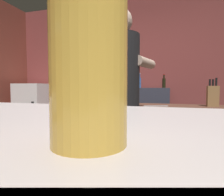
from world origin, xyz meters
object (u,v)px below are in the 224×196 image
Objects in this scene: mini_fridge at (34,114)px; knife_block at (213,96)px; bartender at (117,99)px; chefs_knife at (156,106)px; bottle_vinegar at (140,82)px; bottle_soy at (129,83)px; bottle_hot_sauce at (164,83)px; pint_glass_far at (89,63)px; mixing_bowl at (101,102)px.

knife_block is (2.87, -1.02, 0.44)m from mini_fridge.
chefs_knife is (0.28, 0.41, -0.09)m from bartender.
bottle_vinegar is 1.18× the size of bottle_soy.
bottle_vinegar is 0.40m from bottle_hot_sauce.
bottle_soy reaches higher than chefs_knife.
pint_glass_far is (0.03, -1.72, 0.21)m from chefs_knife.
pint_glass_far is 3.11m from bottle_hot_sauce.
bottle_hot_sauce reaches higher than chefs_knife.
bottle_soy is (0.08, 1.29, 0.23)m from mixing_bowl.
bottle_soy reaches higher than mini_fridge.
bottle_hot_sauce is (0.03, 3.10, 0.05)m from pint_glass_far.
chefs_knife is at bearing -11.89° from mixing_bowl.
bottle_soy is at bearing 21.89° from bartender.
knife_block is 0.56m from chefs_knife.
knife_block is 1.67m from bottle_soy.
chefs_knife is 1.59× the size of pint_glass_far.
bartender is at bearing -37.34° from mini_fridge.
chefs_knife is 1.54m from bottle_soy.
bartender reaches higher than bottle_hot_sauce.
knife_block is (0.81, 0.55, 0.02)m from bartender.
knife_block is at bearing -50.10° from bottle_soy.
chefs_knife is at bearing -69.37° from bottle_soy.
bottle_soy is (-0.25, 1.83, 0.17)m from bartender.
mini_fridge is 2.63m from bartender.
knife_block is at bearing -19.55° from mini_fridge.
knife_block is at bearing 74.98° from pint_glass_far.
bottle_hot_sauce is (0.06, 1.39, 0.26)m from chefs_knife.
knife_block is at bearing 0.87° from mixing_bowl.
pint_glass_far is 0.72× the size of bottle_soy.
bottle_hot_sauce is (0.34, 1.79, 0.17)m from bartender.
mini_fridge is at bearing 66.62° from bartender.
pint_glass_far is (2.37, -2.89, 0.54)m from mini_fridge.
pint_glass_far is at bearing -105.02° from knife_block.
bartender is 7.67× the size of bottle_hot_sauce.
mini_fridge reaches higher than mixing_bowl.
knife_block is 1.23× the size of bottle_hot_sauce.
mixing_bowl is (-0.33, 0.53, -0.07)m from bartender.
pint_glass_far is at bearing -50.56° from mini_fridge.
knife_block is 1.16× the size of chefs_knife.
chefs_knife is 0.97× the size of bottle_vinegar.
mini_fridge is 4.72× the size of bottle_vinegar.
bartender is at bearing -100.70° from bottle_hot_sauce.
mixing_bowl is 1.44m from bottle_hot_sauce.
knife_block is 1.84× the size of pint_glass_far.
mini_fridge is at bearing 129.44° from pint_glass_far.
mixing_bowl is (1.73, -1.04, 0.36)m from mini_fridge.
chefs_knife is (2.34, -1.17, 0.34)m from mini_fridge.
pint_glass_far is 0.61× the size of bottle_vinegar.
mini_fridge is at bearing 149.02° from mixing_bowl.
bartender is 1.36m from pint_glass_far.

